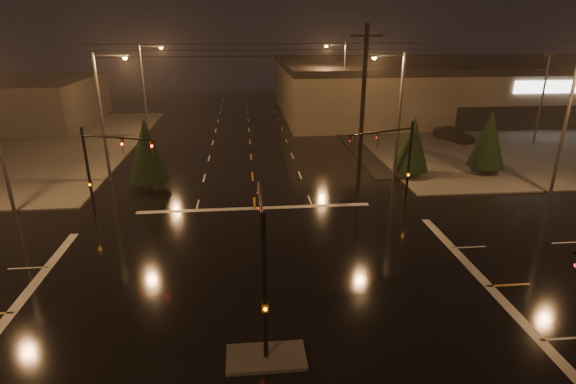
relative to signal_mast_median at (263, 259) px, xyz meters
name	(u,v)px	position (x,y,z in m)	size (l,w,h in m)	color
ground	(262,299)	(0.00, 3.07, -3.75)	(140.00, 140.00, 0.00)	black
sidewalk_ne	(512,135)	(30.00, 33.07, -3.69)	(36.00, 36.00, 0.12)	#413F3A
median_island	(266,357)	(0.00, -0.93, -3.68)	(3.00, 1.60, 0.15)	#413F3A
stop_bar_far	(255,208)	(0.00, 14.07, -3.75)	(16.00, 0.50, 0.01)	beige
parking_lot	(565,138)	(35.00, 31.07, -3.71)	(50.00, 24.00, 0.08)	black
retail_building	(487,84)	(35.00, 49.06, 0.09)	(60.20, 28.30, 7.20)	brown
signal_mast_median	(263,259)	(0.00, 0.00, 0.00)	(0.25, 4.59, 6.00)	black
signal_mast_ne	(397,155)	(9.50, 13.21, 0.04)	(4.84, 1.86, 6.00)	black
signal_mast_nw	(101,163)	(-9.50, 13.21, 0.04)	(4.84, 1.86, 6.00)	black
streetlight_1	(105,109)	(-11.18, 21.07, 2.05)	(2.77, 0.32, 10.00)	#38383A
streetlight_2	(146,84)	(-11.18, 37.07, 2.05)	(2.77, 0.32, 10.00)	#38383A
streetlight_3	(396,109)	(11.18, 19.07, 2.05)	(2.77, 0.32, 10.00)	#38383A
streetlight_4	(342,80)	(11.18, 39.07, 2.05)	(2.77, 0.32, 10.00)	#38383A
streetlight_6	(570,118)	(22.00, 14.26, 2.05)	(0.32, 2.77, 10.00)	#38383A
utility_pole_1	(362,110)	(8.00, 17.07, 2.38)	(2.20, 0.32, 12.00)	black
conifer_0	(413,143)	(13.00, 19.61, -0.85)	(2.83, 2.83, 5.11)	black
conifer_1	(489,138)	(19.62, 19.95, -0.69)	(3.03, 3.03, 5.43)	black
conifer_3	(147,150)	(-7.91, 18.95, -0.66)	(3.06, 3.06, 5.48)	black
car_parked	(454,134)	(22.14, 31.21, -2.94)	(1.91, 4.75, 1.62)	black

